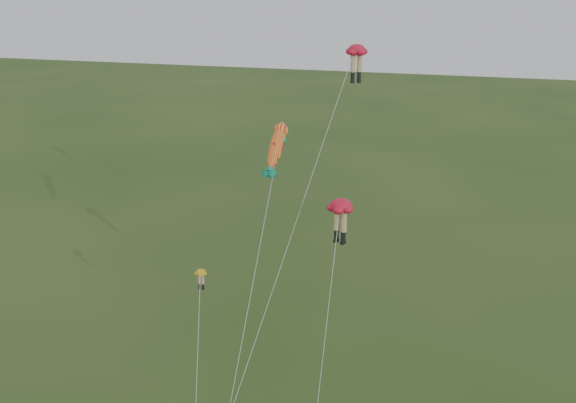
# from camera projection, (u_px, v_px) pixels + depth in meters

# --- Properties ---
(legs_kite_red_high) EXTENTS (5.37, 15.38, 20.61)m
(legs_kite_red_high) POSITION_uv_depth(u_px,v_px,m) (354.00, 60.00, 39.12)
(legs_kite_red_high) COLOR red
(legs_kite_red_high) RESTS_ON ground
(legs_kite_red_mid) EXTENTS (1.97, 7.28, 13.14)m
(legs_kite_red_mid) POSITION_uv_depth(u_px,v_px,m) (340.00, 212.00, 34.76)
(legs_kite_red_mid) COLOR red
(legs_kite_red_mid) RESTS_ON ground
(legs_kite_yellow) EXTENTS (3.74, 9.68, 7.79)m
(legs_kite_yellow) POSITION_uv_depth(u_px,v_px,m) (200.00, 288.00, 38.24)
(legs_kite_yellow) COLOR gold
(legs_kite_yellow) RESTS_ON ground
(fish_kite) EXTENTS (0.99, 12.37, 16.70)m
(fish_kite) POSITION_uv_depth(u_px,v_px,m) (276.00, 147.00, 37.09)
(fish_kite) COLOR yellow
(fish_kite) RESTS_ON ground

